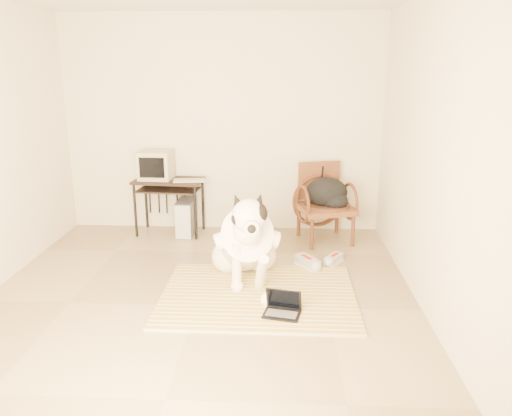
# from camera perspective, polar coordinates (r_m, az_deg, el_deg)

# --- Properties ---
(floor) EXTENTS (4.50, 4.50, 0.00)m
(floor) POSITION_cam_1_polar(r_m,az_deg,el_deg) (4.61, -6.72, -10.99)
(floor) COLOR #917D58
(floor) RESTS_ON ground
(wall_back) EXTENTS (4.50, 0.00, 4.50)m
(wall_back) POSITION_cam_1_polar(r_m,az_deg,el_deg) (6.38, -3.86, 9.42)
(wall_back) COLOR beige
(wall_back) RESTS_ON floor
(wall_front) EXTENTS (4.50, 0.00, 4.50)m
(wall_front) POSITION_cam_1_polar(r_m,az_deg,el_deg) (2.07, -17.97, -5.72)
(wall_front) COLOR beige
(wall_front) RESTS_ON floor
(wall_right) EXTENTS (0.00, 4.50, 4.50)m
(wall_right) POSITION_cam_1_polar(r_m,az_deg,el_deg) (4.31, 20.03, 5.23)
(wall_right) COLOR beige
(wall_right) RESTS_ON floor
(rug) EXTENTS (1.81, 1.39, 0.02)m
(rug) POSITION_cam_1_polar(r_m,az_deg,el_deg) (4.74, 0.25, -9.94)
(rug) COLOR orange
(rug) RESTS_ON floor
(dog) EXTENTS (0.67, 1.35, 1.01)m
(dog) POSITION_cam_1_polar(r_m,az_deg,el_deg) (4.94, -1.16, -3.92)
(dog) COLOR white
(dog) RESTS_ON rug
(laptop) EXTENTS (0.35, 0.28, 0.22)m
(laptop) POSITION_cam_1_polar(r_m,az_deg,el_deg) (4.38, 3.05, -11.31)
(laptop) COLOR black
(laptop) RESTS_ON rug
(computer_desk) EXTENTS (0.88, 0.54, 0.70)m
(computer_desk) POSITION_cam_1_polar(r_m,az_deg,el_deg) (6.35, -9.95, 2.33)
(computer_desk) COLOR black
(computer_desk) RESTS_ON floor
(crt_monitor) EXTENTS (0.41, 0.40, 0.35)m
(crt_monitor) POSITION_cam_1_polar(r_m,az_deg,el_deg) (6.39, -11.35, 4.86)
(crt_monitor) COLOR #AFA789
(crt_monitor) RESTS_ON computer_desk
(desk_keyboard) EXTENTS (0.40, 0.19, 0.03)m
(desk_keyboard) POSITION_cam_1_polar(r_m,az_deg,el_deg) (6.20, -7.61, 3.15)
(desk_keyboard) COLOR #AFA789
(desk_keyboard) RESTS_ON computer_desk
(pc_tower) EXTENTS (0.20, 0.48, 0.44)m
(pc_tower) POSITION_cam_1_polar(r_m,az_deg,el_deg) (6.39, -7.98, -1.03)
(pc_tower) COLOR #525254
(pc_tower) RESTS_ON floor
(rattan_chair) EXTENTS (0.75, 0.74, 0.94)m
(rattan_chair) POSITION_cam_1_polar(r_m,az_deg,el_deg) (6.11, 7.80, 0.60)
(rattan_chair) COLOR brown
(rattan_chair) RESTS_ON floor
(backpack) EXTENTS (0.50, 0.43, 0.37)m
(backpack) POSITION_cam_1_polar(r_m,az_deg,el_deg) (6.01, 8.25, 1.60)
(backpack) COLOR black
(backpack) RESTS_ON rattan_chair
(sneaker_left) EXTENTS (0.29, 0.35, 0.12)m
(sneaker_left) POSITION_cam_1_polar(r_m,az_deg,el_deg) (5.38, 5.91, -6.27)
(sneaker_left) COLOR silver
(sneaker_left) RESTS_ON floor
(sneaker_right) EXTENTS (0.24, 0.28, 0.09)m
(sneaker_right) POSITION_cam_1_polar(r_m,az_deg,el_deg) (5.53, 8.86, -5.85)
(sneaker_right) COLOR silver
(sneaker_right) RESTS_ON floor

